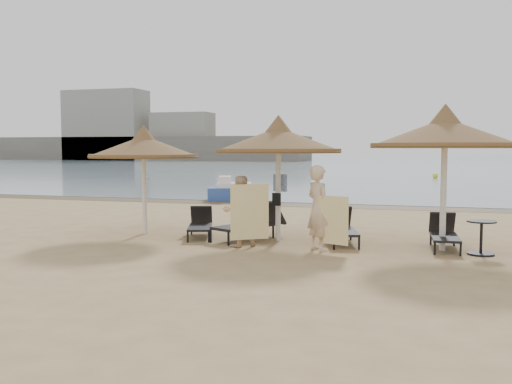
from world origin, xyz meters
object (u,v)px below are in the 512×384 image
person_right (318,201)px  lounger_far_left (200,224)px  palapa_left (144,147)px  palapa_center (278,141)px  lounger_near_left (252,222)px  person_left (239,206)px  side_table (481,239)px  lounger_near_right (341,227)px  lounger_far_right (444,233)px  palapa_right (445,134)px  pedal_boat (234,191)px

person_right → lounger_far_left: bearing=24.8°
palapa_left → lounger_far_left: size_ratio=1.64×
palapa_center → lounger_far_left: size_ratio=1.76×
lounger_near_left → person_left: 1.22m
palapa_center → side_table: palapa_center is taller
palapa_left → lounger_near_left: 3.41m
palapa_center → person_right: palapa_center is taller
palapa_center → lounger_near_left: palapa_center is taller
lounger_far_left → lounger_near_right: (3.48, 0.14, 0.03)m
lounger_near_right → person_left: size_ratio=1.02×
lounger_near_left → lounger_far_right: 4.42m
palapa_right → lounger_far_right: 2.18m
lounger_far_left → lounger_near_right: lounger_near_right is taller
person_left → pedal_boat: size_ratio=0.74×
lounger_far_right → pedal_boat: 12.42m
lounger_far_right → person_right: bearing=-160.6°
lounger_far_left → person_right: bearing=-37.4°
side_table → person_left: size_ratio=0.39×
palapa_right → lounger_far_left: bearing=177.5°
lounger_far_left → lounger_near_left: (1.33, 0.06, 0.08)m
palapa_left → palapa_right: palapa_right is taller
lounger_far_right → person_right: person_right is taller
person_right → pedal_boat: 11.88m
side_table → palapa_center: bearing=172.9°
lounger_near_right → person_right: 1.42m
lounger_near_left → side_table: (5.13, -0.62, -0.07)m
person_left → person_right: (1.78, 0.00, 0.15)m
palapa_center → lounger_near_right: palapa_center is taller
palapa_left → person_left: (2.93, -1.11, -1.30)m
lounger_far_right → side_table: bearing=-43.4°
lounger_near_left → pedal_boat: (-3.69, 9.39, -0.03)m
palapa_left → pedal_boat: bearing=94.9°
palapa_left → palapa_right: (7.26, -0.31, 0.29)m
lounger_near_right → palapa_center: bearing=170.8°
lounger_near_left → person_right: bearing=-4.2°
palapa_center → person_right: size_ratio=1.41×
palapa_center → side_table: bearing=-7.1°
lounger_far_right → person_left: 4.55m
palapa_left → lounger_near_right: palapa_left is taller
palapa_center → pedal_boat: palapa_center is taller
palapa_left → lounger_far_left: (1.55, -0.06, -1.89)m
palapa_left → palapa_center: (3.55, -0.06, 0.16)m
side_table → person_left: 5.14m
palapa_left → palapa_right: 7.27m
lounger_far_left → person_left: (1.37, -1.05, 0.59)m
palapa_left → lounger_far_left: 2.44m
palapa_left → person_left: 3.39m
lounger_near_left → person_right: size_ratio=0.98×
palapa_left → lounger_near_right: size_ratio=1.49×
lounger_near_right → palapa_right: bearing=-24.8°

